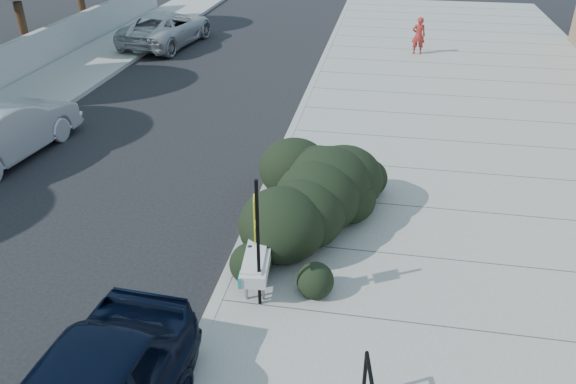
# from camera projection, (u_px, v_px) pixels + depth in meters

# --- Properties ---
(ground) EXTENTS (120.00, 120.00, 0.00)m
(ground) POSITION_uv_depth(u_px,v_px,m) (217.00, 306.00, 10.23)
(ground) COLOR black
(ground) RESTS_ON ground
(sidewalk_near) EXTENTS (11.20, 50.00, 0.15)m
(sidewalk_near) POSITION_uv_depth(u_px,v_px,m) (497.00, 196.00, 13.63)
(sidewalk_near) COLOR gray
(sidewalk_near) RESTS_ON ground
(curb_near) EXTENTS (0.22, 50.00, 0.17)m
(curb_near) POSITION_uv_depth(u_px,v_px,m) (272.00, 177.00, 14.48)
(curb_near) COLOR #9E9E99
(curb_near) RESTS_ON ground
(bench) EXTENTS (0.69, 2.34, 0.69)m
(bench) POSITION_uv_depth(u_px,v_px,m) (260.00, 247.00, 10.66)
(bench) COLOR gray
(bench) RESTS_ON sidewalk_near
(sign_post) EXTENTS (0.12, 0.29, 2.51)m
(sign_post) POSITION_uv_depth(u_px,v_px,m) (257.00, 237.00, 9.37)
(sign_post) COLOR black
(sign_post) RESTS_ON sidewalk_near
(hedge) EXTENTS (3.58, 5.07, 1.72)m
(hedge) POSITION_uv_depth(u_px,v_px,m) (319.00, 194.00, 11.81)
(hedge) COLOR black
(hedge) RESTS_ON sidewalk_near
(wagon_silver) EXTENTS (2.18, 5.00, 1.60)m
(wagon_silver) POSITION_uv_depth(u_px,v_px,m) (2.00, 131.00, 15.27)
(wagon_silver) COLOR #B9BABE
(wagon_silver) RESTS_ON ground
(suv_silver) EXTENTS (3.24, 5.81, 1.53)m
(suv_silver) POSITION_uv_depth(u_px,v_px,m) (167.00, 28.00, 25.94)
(suv_silver) COLOR #AEB1B3
(suv_silver) RESTS_ON ground
(pedestrian) EXTENTS (0.59, 0.41, 1.56)m
(pedestrian) POSITION_uv_depth(u_px,v_px,m) (419.00, 35.00, 24.07)
(pedestrian) COLOR maroon
(pedestrian) RESTS_ON sidewalk_near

